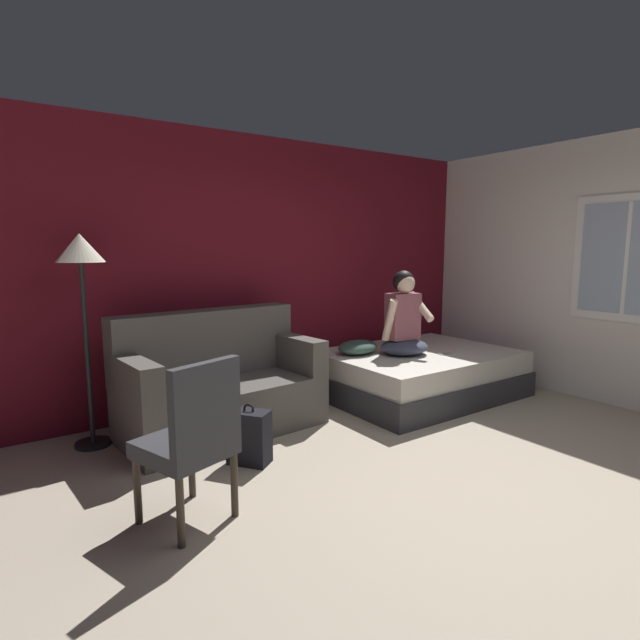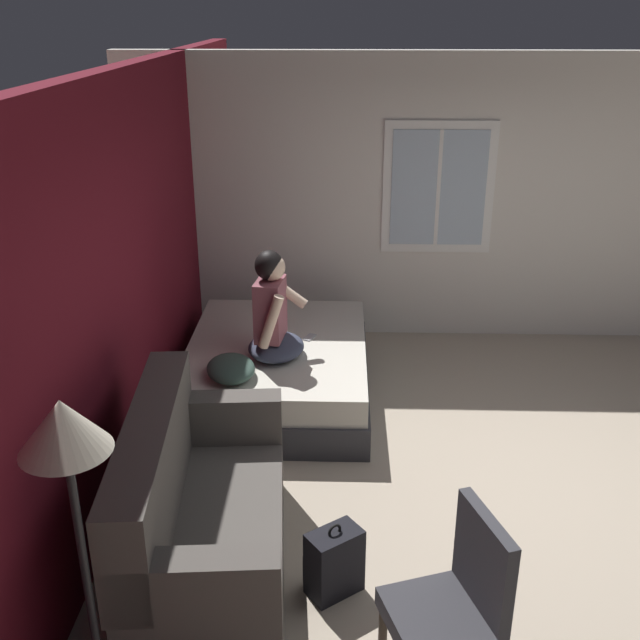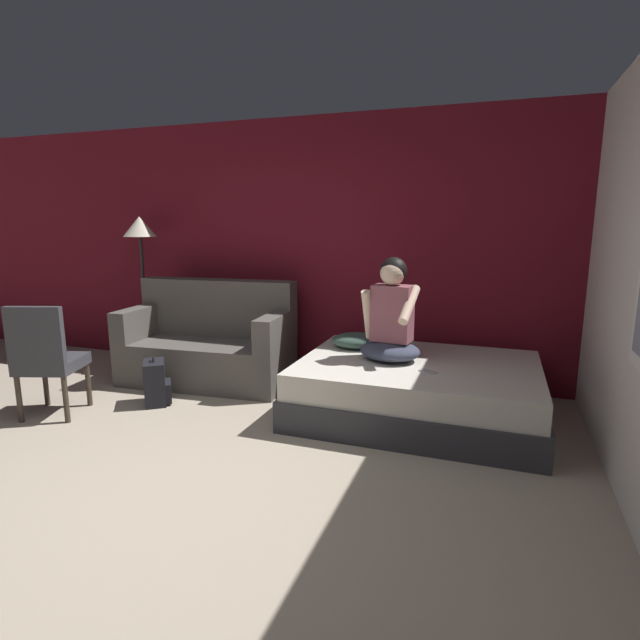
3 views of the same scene
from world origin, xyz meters
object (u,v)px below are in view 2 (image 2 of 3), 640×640
(couch, at_px, (197,519))
(side_chair, at_px, (454,603))
(bed, at_px, (278,370))
(cell_phone, at_px, (309,337))
(person_seated, at_px, (273,315))
(throw_pillow, at_px, (231,368))
(floor_lamp, at_px, (68,462))
(backpack, at_px, (333,562))

(couch, relative_size, side_chair, 1.80)
(bed, xyz_separation_m, cell_phone, (0.12, -0.26, 0.25))
(couch, distance_m, person_seated, 2.02)
(person_seated, distance_m, throw_pillow, 0.55)
(floor_lamp, bearing_deg, throw_pillow, -5.00)
(person_seated, bearing_deg, bed, -0.53)
(throw_pillow, distance_m, floor_lamp, 2.73)
(person_seated, xyz_separation_m, throw_pillow, (-0.37, 0.29, -0.29))
(person_seated, distance_m, floor_lamp, 3.05)
(floor_lamp, bearing_deg, couch, -14.20)
(person_seated, bearing_deg, throw_pillow, 142.09)
(side_chair, height_order, backpack, side_chair)
(bed, relative_size, cell_phone, 13.99)
(floor_lamp, bearing_deg, person_seated, -9.93)
(person_seated, height_order, throw_pillow, person_seated)
(couch, bearing_deg, bed, -6.91)
(bed, distance_m, couch, 2.22)
(bed, distance_m, throw_pillow, 0.75)
(couch, xyz_separation_m, floor_lamp, (-1.00, 0.25, 1.04))
(couch, height_order, backpack, couch)
(backpack, bearing_deg, side_chair, -138.84)
(bed, height_order, floor_lamp, floor_lamp)
(throw_pillow, xyz_separation_m, floor_lamp, (-2.58, 0.23, 0.88))
(bed, relative_size, floor_lamp, 1.19)
(person_seated, height_order, backpack, person_seated)
(backpack, height_order, cell_phone, cell_phone)
(side_chair, height_order, cell_phone, side_chair)
(backpack, bearing_deg, person_seated, 13.83)
(backpack, xyz_separation_m, floor_lamp, (-0.90, 1.02, 1.24))
(side_chair, xyz_separation_m, floor_lamp, (-0.25, 1.59, 0.90))
(cell_phone, bearing_deg, floor_lamp, 101.42)
(side_chair, bearing_deg, throw_pillow, 30.34)
(side_chair, xyz_separation_m, throw_pillow, (2.32, 1.36, 0.02))
(throw_pillow, bearing_deg, bed, -25.47)
(bed, distance_m, person_seated, 0.65)
(bed, xyz_separation_m, side_chair, (-2.94, -1.07, 0.30))
(bed, distance_m, cell_phone, 0.38)
(bed, height_order, couch, couch)
(cell_phone, bearing_deg, couch, 101.81)
(throw_pillow, bearing_deg, floor_lamp, 175.00)
(couch, bearing_deg, throw_pillow, 0.99)
(couch, distance_m, backpack, 0.80)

